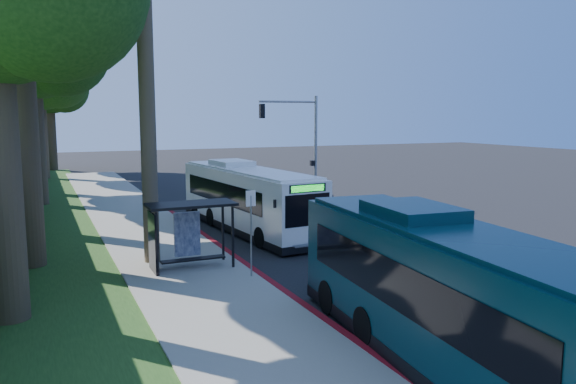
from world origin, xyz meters
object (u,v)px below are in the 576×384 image
teal_bus (455,298)px  pickup (269,202)px  bus_shelter (184,223)px  white_bus (247,198)px

teal_bus → pickup: (4.05, 20.69, -1.02)m
bus_shelter → white_bus: size_ratio=0.28×
bus_shelter → teal_bus: teal_bus is taller
bus_shelter → pickup: (7.52, 9.92, -1.09)m
teal_bus → pickup: bearing=84.1°
teal_bus → pickup: size_ratio=2.36×
pickup → teal_bus: bearing=-84.4°
white_bus → pickup: (2.87, 4.01, -0.95)m
bus_shelter → teal_bus: bearing=-72.2°
bus_shelter → white_bus: 7.52m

